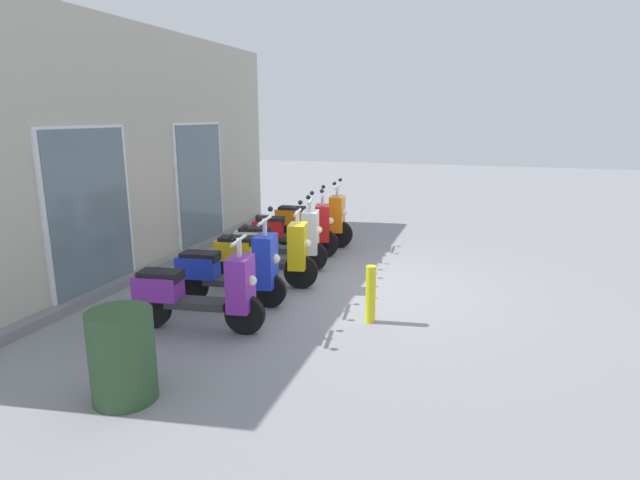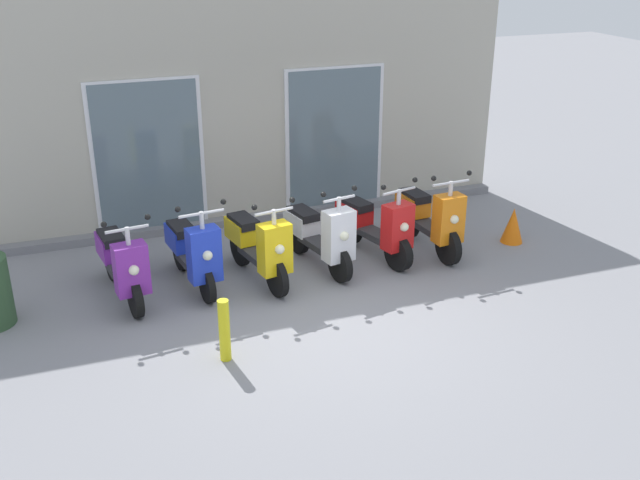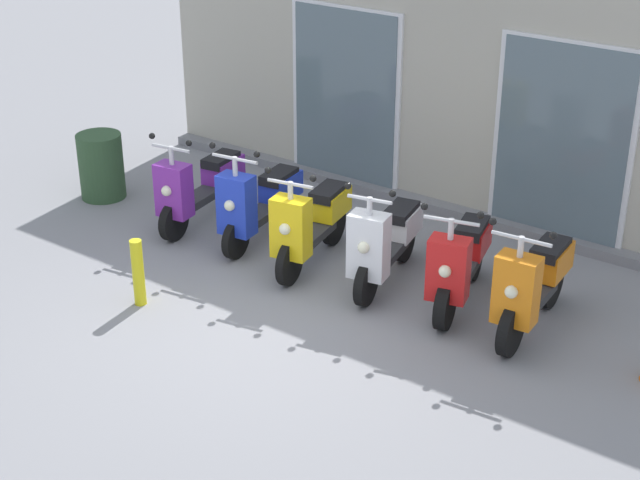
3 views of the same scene
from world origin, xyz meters
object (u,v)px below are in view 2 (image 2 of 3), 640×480
Objects in this scene: scooter_blue at (193,251)px; curb_bollard at (224,330)px; scooter_purple at (122,263)px; traffic_cone at (513,225)px; scooter_red at (375,226)px; scooter_white at (320,234)px; scooter_orange at (430,218)px; scooter_yellow at (258,245)px.

curb_bollard is (-0.04, -1.83, -0.14)m from scooter_blue.
scooter_purple is 3.05× the size of traffic_cone.
traffic_cone is at bearing -5.66° from scooter_red.
curb_bollard is (-4.65, -1.67, 0.09)m from traffic_cone.
scooter_red is (2.51, 0.05, -0.03)m from scooter_blue.
scooter_orange reaches higher than scooter_white.
scooter_purple is 2.56m from scooter_white.
scooter_purple is at bearing 179.89° from scooter_orange.
scooter_red is 2.97× the size of traffic_cone.
scooter_red is at bearing 174.61° from scooter_orange.
scooter_orange is (4.19, -0.01, 0.03)m from scooter_purple.
scooter_yellow reaches higher than curb_bollard.
scooter_blue is 0.98× the size of scooter_white.
scooter_white is at bearing -0.81° from scooter_blue.
scooter_blue reaches higher than curb_bollard.
scooter_orange is (1.63, -0.00, 0.02)m from scooter_white.
scooter_blue is at bearing 179.57° from scooter_orange.
scooter_red is at bearing 5.15° from scooter_white.
scooter_yellow is at bearing -3.58° from scooter_purple.
scooter_blue reaches higher than scooter_white.
scooter_white is 1.63m from scooter_orange.
scooter_orange is at bearing 2.24° from scooter_yellow.
scooter_yellow is at bearing -173.52° from scooter_white.
scooter_white is (0.87, 0.10, -0.02)m from scooter_yellow.
scooter_red is 2.21× the size of curb_bollard.
scooter_white is 0.98× the size of scooter_orange.
scooter_orange is at bearing 28.28° from curb_bollard.
scooter_blue is 0.96× the size of scooter_orange.
scooter_white is 2.19× the size of curb_bollard.
scooter_red reaches higher than scooter_purple.
scooter_purple is 1.02× the size of scooter_yellow.
scooter_red is (3.39, 0.07, -0.01)m from scooter_purple.
scooter_blue is 3.32m from scooter_orange.
scooter_blue is at bearing -178.84° from scooter_red.
scooter_orange reaches higher than scooter_yellow.
scooter_white is 2.93m from traffic_cone.
scooter_purple is 1.04× the size of scooter_white.
scooter_purple is 4.19m from scooter_orange.
scooter_orange is at bearing -5.39° from scooter_red.
scooter_white reaches higher than scooter_yellow.
scooter_purple is at bearing -178.86° from scooter_red.
scooter_orange is at bearing -0.04° from scooter_white.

